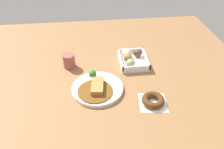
% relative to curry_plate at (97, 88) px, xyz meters
% --- Properties ---
extents(ground_plane, '(1.60, 1.60, 0.00)m').
position_rel_curry_plate_xyz_m(ground_plane, '(-0.04, 0.07, -0.02)').
color(ground_plane, brown).
extents(curry_plate, '(0.25, 0.25, 0.07)m').
position_rel_curry_plate_xyz_m(curry_plate, '(0.00, 0.00, 0.00)').
color(curry_plate, white).
rests_on(curry_plate, ground_plane).
extents(donut_box, '(0.19, 0.16, 0.06)m').
position_rel_curry_plate_xyz_m(donut_box, '(-0.22, 0.22, 0.01)').
color(donut_box, white).
rests_on(donut_box, ground_plane).
extents(chocolate_ring_donut, '(0.14, 0.14, 0.03)m').
position_rel_curry_plate_xyz_m(chocolate_ring_donut, '(0.12, 0.25, 0.00)').
color(chocolate_ring_donut, white).
rests_on(chocolate_ring_donut, ground_plane).
extents(coffee_mug, '(0.07, 0.07, 0.08)m').
position_rel_curry_plate_xyz_m(coffee_mug, '(-0.22, -0.14, 0.02)').
color(coffee_mug, '#9E4C42').
rests_on(coffee_mug, ground_plane).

